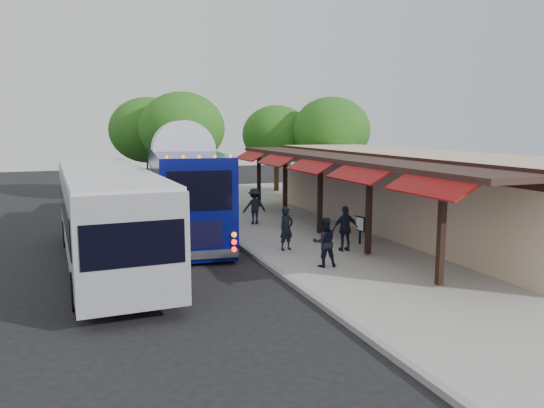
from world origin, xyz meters
name	(u,v)px	position (x,y,z in m)	size (l,w,h in m)	color
ground	(269,269)	(0.00, 0.00, 0.00)	(90.00, 90.00, 0.00)	black
sidewalk	(345,234)	(5.00, 4.00, 0.07)	(10.00, 40.00, 0.15)	#9E9B93
curb	(236,243)	(0.05, 4.00, 0.07)	(0.20, 40.00, 0.16)	gray
station_shelter	(412,191)	(8.38, 4.00, 1.85)	(8.15, 20.00, 3.60)	tan
coach_bus	(183,185)	(-1.45, 7.19, 2.14)	(3.84, 12.63, 3.98)	#070B55
city_bus	(107,213)	(-4.99, 2.39, 1.83)	(3.19, 12.44, 3.31)	gray
ped_a	(286,229)	(1.37, 1.85, 0.97)	(0.59, 0.39, 1.63)	black
ped_b	(325,242)	(1.67, -0.79, 0.97)	(0.80, 0.62, 1.65)	black
ped_c	(345,229)	(3.37, 0.93, 0.99)	(0.99, 0.41, 1.69)	black
ped_d	(254,206)	(1.93, 7.30, 1.01)	(1.10, 0.63, 1.71)	black
sign_board	(360,225)	(4.48, 1.78, 0.90)	(0.14, 0.50, 1.10)	black
tree_left	(182,129)	(0.51, 17.34, 4.60)	(5.38, 5.38, 6.89)	#382314
tree_mid	(276,135)	(7.58, 19.18, 4.14)	(4.85, 4.85, 6.21)	#382314
tree_right	(331,130)	(10.35, 16.10, 4.47)	(5.23, 5.23, 6.70)	#382314
tree_far	(148,130)	(-1.15, 20.84, 4.47)	(5.23, 5.23, 6.70)	#382314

